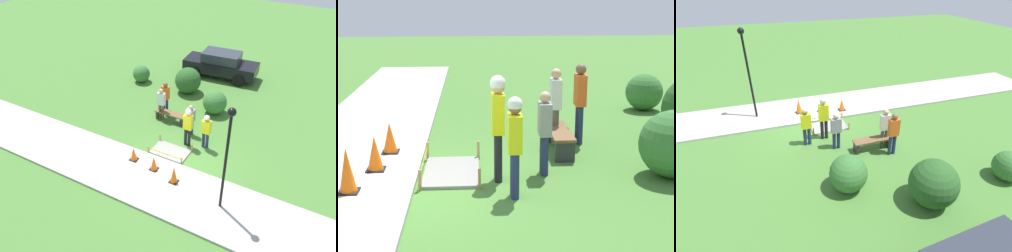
% 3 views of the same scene
% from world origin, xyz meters
% --- Properties ---
extents(ground_plane, '(60.00, 60.00, 0.00)m').
position_xyz_m(ground_plane, '(0.00, 0.00, 0.00)').
color(ground_plane, '#477A33').
extents(sidewalk, '(28.00, 2.90, 0.10)m').
position_xyz_m(sidewalk, '(0.00, -1.45, 0.05)').
color(sidewalk, '#ADAAA3').
rests_on(sidewalk, ground_plane).
extents(wet_concrete_patch, '(1.70, 1.08, 0.38)m').
position_xyz_m(wet_concrete_patch, '(-0.74, 0.61, 0.04)').
color(wet_concrete_patch, gray).
rests_on(wet_concrete_patch, ground_plane).
extents(traffic_cone_near_patch, '(0.34, 0.34, 0.63)m').
position_xyz_m(traffic_cone_near_patch, '(-1.81, -0.69, 0.41)').
color(traffic_cone_near_patch, black).
rests_on(traffic_cone_near_patch, sidewalk).
extents(traffic_cone_far_patch, '(0.34, 0.34, 0.66)m').
position_xyz_m(traffic_cone_far_patch, '(-0.74, -0.80, 0.42)').
color(traffic_cone_far_patch, black).
rests_on(traffic_cone_far_patch, sidewalk).
extents(traffic_cone_sidewalk_edge, '(0.34, 0.34, 0.77)m').
position_xyz_m(traffic_cone_sidewalk_edge, '(0.34, -1.06, 0.48)').
color(traffic_cone_sidewalk_edge, black).
rests_on(traffic_cone_sidewalk_edge, sidewalk).
extents(park_bench, '(1.59, 0.44, 0.48)m').
position_xyz_m(park_bench, '(-1.97, 2.87, 0.33)').
color(park_bench, '#2D2D33').
rests_on(park_bench, ground_plane).
extents(worker_supervisor, '(0.40, 0.28, 1.94)m').
position_xyz_m(worker_supervisor, '(-0.32, 1.48, 1.18)').
color(worker_supervisor, black).
rests_on(worker_supervisor, ground_plane).
extents(worker_assistant, '(0.40, 0.25, 1.72)m').
position_xyz_m(worker_assistant, '(0.47, 1.72, 1.02)').
color(worker_assistant, navy).
rests_on(worker_assistant, ground_plane).
extents(bystander_in_orange_shirt, '(0.40, 0.24, 1.81)m').
position_xyz_m(bystander_in_orange_shirt, '(-2.56, 3.42, 1.03)').
color(bystander_in_orange_shirt, navy).
rests_on(bystander_in_orange_shirt, ground_plane).
extents(bystander_in_gray_shirt, '(0.40, 0.23, 1.72)m').
position_xyz_m(bystander_in_gray_shirt, '(-2.49, 2.86, 0.97)').
color(bystander_in_gray_shirt, brown).
rests_on(bystander_in_gray_shirt, ground_plane).
extents(bystander_in_white_shirt, '(0.40, 0.22, 1.58)m').
position_xyz_m(bystander_in_white_shirt, '(-0.60, 2.36, 0.89)').
color(bystander_in_white_shirt, navy).
rests_on(bystander_in_white_shirt, ground_plane).
extents(lamppost_near, '(0.28, 0.28, 4.19)m').
position_xyz_m(lamppost_near, '(2.40, -1.34, 2.82)').
color(lamppost_near, black).
rests_on(lamppost_near, sidewalk).
extents(shrub_rounded_near, '(1.26, 1.26, 1.26)m').
position_xyz_m(shrub_rounded_near, '(-0.31, 4.71, 0.63)').
color(shrub_rounded_near, '#387033').
rests_on(shrub_rounded_near, ground_plane).
extents(shrub_rounded_mid, '(1.05, 1.05, 1.05)m').
position_xyz_m(shrub_rounded_mid, '(-5.69, 5.95, 0.53)').
color(shrub_rounded_mid, '#387033').
rests_on(shrub_rounded_mid, ground_plane).
extents(shrub_rounded_far, '(1.51, 1.51, 1.51)m').
position_xyz_m(shrub_rounded_far, '(-2.56, 6.08, 0.76)').
color(shrub_rounded_far, '#285623').
rests_on(shrub_rounded_far, ground_plane).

